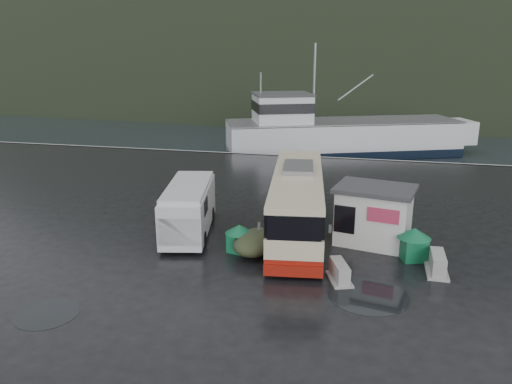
% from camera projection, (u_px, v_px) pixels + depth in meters
% --- Properties ---
extents(ground, '(160.00, 160.00, 0.00)m').
position_uv_depth(ground, '(259.00, 243.00, 24.14)').
color(ground, black).
rests_on(ground, ground).
extents(harbor_water, '(300.00, 180.00, 0.02)m').
position_uv_depth(harbor_water, '(350.00, 83.00, 127.10)').
color(harbor_water, black).
rests_on(harbor_water, ground).
extents(quay_edge, '(160.00, 0.60, 1.50)m').
position_uv_depth(quay_edge, '(308.00, 157.00, 42.86)').
color(quay_edge, '#999993').
rests_on(quay_edge, ground).
extents(headland, '(780.00, 540.00, 570.00)m').
position_uv_depth(headland, '(381.00, 64.00, 256.04)').
color(headland, black).
rests_on(headland, ground).
extents(coach_bus, '(4.26, 11.87, 3.28)m').
position_uv_depth(coach_bus, '(296.00, 230.00, 25.80)').
color(coach_bus, beige).
rests_on(coach_bus, ground).
extents(white_van, '(3.29, 6.47, 2.58)m').
position_uv_depth(white_van, '(190.00, 233.00, 25.52)').
color(white_van, silver).
rests_on(white_van, ground).
extents(waste_bin_left, '(1.14, 1.14, 1.30)m').
position_uv_depth(waste_bin_left, '(239.00, 251.00, 23.23)').
color(waste_bin_left, '#11653C').
rests_on(waste_bin_left, ground).
extents(waste_bin_right, '(1.34, 1.34, 1.48)m').
position_uv_depth(waste_bin_right, '(412.00, 259.00, 22.35)').
color(waste_bin_right, '#11653C').
rests_on(waste_bin_right, ground).
extents(dome_tent, '(2.53, 3.11, 1.08)m').
position_uv_depth(dome_tent, '(256.00, 253.00, 23.00)').
color(dome_tent, '#343A23').
rests_on(dome_tent, ground).
extents(ticket_kiosk, '(4.11, 3.43, 2.82)m').
position_uv_depth(ticket_kiosk, '(372.00, 242.00, 24.23)').
color(ticket_kiosk, silver).
rests_on(ticket_kiosk, ground).
extents(jersey_barrier_a, '(1.26, 1.75, 0.79)m').
position_uv_depth(jersey_barrier_a, '(339.00, 280.00, 20.33)').
color(jersey_barrier_a, '#999993').
rests_on(jersey_barrier_a, ground).
extents(jersey_barrier_b, '(0.89, 1.75, 0.87)m').
position_uv_depth(jersey_barrier_b, '(436.00, 273.00, 21.02)').
color(jersey_barrier_b, '#999993').
rests_on(jersey_barrier_b, ground).
extents(fishing_trawler, '(27.46, 15.46, 10.87)m').
position_uv_depth(fishing_trawler, '(343.00, 141.00, 50.05)').
color(fishing_trawler, silver).
rests_on(fishing_trawler, ground).
extents(puddles, '(13.90, 14.88, 0.01)m').
position_uv_depth(puddles, '(288.00, 257.00, 22.54)').
color(puddles, black).
rests_on(puddles, ground).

